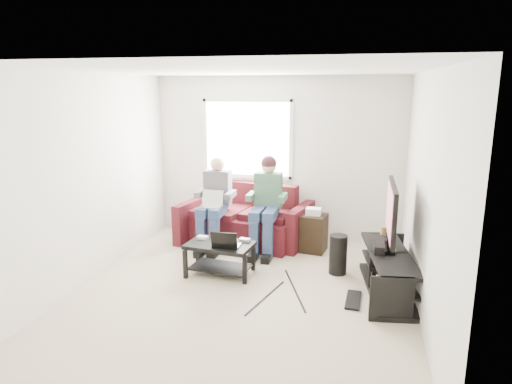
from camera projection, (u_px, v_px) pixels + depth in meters
floor at (243, 292)px, 5.53m from camera, size 4.50×4.50×0.00m
ceiling at (241, 70)px, 4.94m from camera, size 4.50×4.50×0.00m
wall_back at (278, 158)px, 7.37m from camera, size 4.50×0.00×4.50m
wall_front at (158, 256)px, 3.10m from camera, size 4.50×0.00×4.50m
wall_left at (87, 179)px, 5.67m from camera, size 0.00×4.50×4.50m
wall_right at (426, 196)px, 4.79m from camera, size 0.00×4.50×4.50m
window at (247, 139)px, 7.39m from camera, size 1.48×0.04×1.28m
sofa at (246, 221)px, 7.27m from camera, size 2.11×1.23×0.90m
person_left at (215, 199)px, 6.93m from camera, size 0.40×0.70×1.38m
person_right at (266, 197)px, 6.76m from camera, size 0.40×0.71×1.42m
laptop_silver at (211, 203)px, 6.76m from camera, size 0.38×0.34×0.24m
coffee_table at (220, 252)px, 5.98m from camera, size 0.91×0.62×0.43m
laptop_black at (227, 237)px, 5.83m from camera, size 0.34×0.24×0.24m
controller_a at (203, 237)px, 6.13m from camera, size 0.15×0.11×0.04m
controller_b at (217, 237)px, 6.15m from camera, size 0.15×0.11×0.04m
controller_c at (245, 240)px, 6.03m from camera, size 0.15×0.11×0.04m
tv_stand at (388, 274)px, 5.47m from camera, size 0.66×1.59×0.51m
tv at (391, 213)px, 5.40m from camera, size 0.12×1.10×0.81m
soundbar at (379, 245)px, 5.52m from camera, size 0.12×0.50×0.10m
drink_cup at (383, 231)px, 6.00m from camera, size 0.08×0.08×0.12m
console_white at (390, 282)px, 5.08m from camera, size 0.30×0.22×0.06m
console_grey at (387, 259)px, 5.74m from camera, size 0.34×0.26×0.08m
console_black at (389, 270)px, 5.41m from camera, size 0.38×0.30×0.07m
subwoofer at (338, 255)px, 6.01m from camera, size 0.23×0.23×0.53m
keyboard_floor at (353, 300)px, 5.28m from camera, size 0.19×0.49×0.03m
end_table at (313, 232)px, 6.84m from camera, size 0.38×0.38×0.67m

